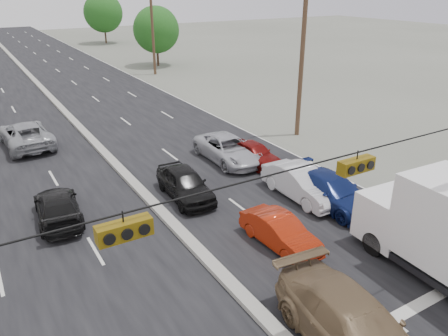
{
  "coord_description": "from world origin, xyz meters",
  "views": [
    {
      "loc": [
        -6.5,
        -6.91,
        9.66
      ],
      "look_at": [
        2.51,
        8.1,
        2.2
      ],
      "focal_mm": 35.0,
      "sensor_mm": 36.0,
      "label": 1
    }
  ],
  "objects": [
    {
      "name": "queue_car_c",
      "position": [
        5.94,
        13.32,
        0.72
      ],
      "size": [
        2.42,
        5.2,
        1.44
      ],
      "primitive_type": "imported",
      "rotation": [
        0.0,
        0.0,
        -0.01
      ],
      "color": "#AEAFB6",
      "rests_on": "ground"
    },
    {
      "name": "queue_car_e",
      "position": [
        7.0,
        12.15,
        0.64
      ],
      "size": [
        1.69,
        3.82,
        1.28
      ],
      "primitive_type": "imported",
      "rotation": [
        0.0,
        0.0,
        0.05
      ],
      "color": "maroon",
      "rests_on": "ground"
    },
    {
      "name": "red_sedan",
      "position": [
        3.0,
        4.63,
        0.62
      ],
      "size": [
        1.52,
        3.82,
        1.24
      ],
      "primitive_type": "imported",
      "rotation": [
        0.0,
        0.0,
        0.06
      ],
      "color": "#A5210A",
      "rests_on": "ground"
    },
    {
      "name": "queue_car_a",
      "position": [
        1.67,
        10.34,
        0.74
      ],
      "size": [
        2.01,
        4.42,
        1.47
      ],
      "primitive_type": "imported",
      "rotation": [
        0.0,
        0.0,
        -0.06
      ],
      "color": "black",
      "rests_on": "ground"
    },
    {
      "name": "tree_right_far",
      "position": [
        16.0,
        70.0,
        4.96
      ],
      "size": [
        6.4,
        6.4,
        8.16
      ],
      "color": "#382619",
      "rests_on": "ground"
    },
    {
      "name": "oncoming_far",
      "position": [
        -3.79,
        22.01,
        0.8
      ],
      "size": [
        2.94,
        5.87,
        1.59
      ],
      "primitive_type": "imported",
      "rotation": [
        0.0,
        0.0,
        3.19
      ],
      "color": "#93959A",
      "rests_on": "ground"
    },
    {
      "name": "utility_pole_right_c",
      "position": [
        12.5,
        40.0,
        5.11
      ],
      "size": [
        1.6,
        0.3,
        10.0
      ],
      "color": "#422D1E",
      "rests_on": "ground"
    },
    {
      "name": "queue_car_d",
      "position": [
        7.12,
        6.12,
        0.74
      ],
      "size": [
        2.16,
        5.13,
        1.48
      ],
      "primitive_type": "imported",
      "rotation": [
        0.0,
        0.0,
        0.02
      ],
      "color": "navy",
      "rests_on": "ground"
    },
    {
      "name": "tan_sedan",
      "position": [
        1.4,
        -0.77,
        0.83
      ],
      "size": [
        2.88,
        5.92,
        1.66
      ],
      "primitive_type": "imported",
      "rotation": [
        0.0,
        0.0,
        -0.1
      ],
      "color": "brown",
      "rests_on": "ground"
    },
    {
      "name": "tree_right_mid",
      "position": [
        15.0,
        45.0,
        4.34
      ],
      "size": [
        5.6,
        5.6,
        7.14
      ],
      "color": "#382619",
      "rests_on": "ground"
    },
    {
      "name": "center_median",
      "position": [
        0.0,
        30.0,
        0.1
      ],
      "size": [
        0.5,
        160.0,
        0.2
      ],
      "primitive_type": "cube",
      "color": "gray",
      "rests_on": "ground"
    },
    {
      "name": "oncoming_near",
      "position": [
        -4.07,
        11.21,
        0.64
      ],
      "size": [
        2.19,
        4.55,
        1.28
      ],
      "primitive_type": "imported",
      "rotation": [
        0.0,
        0.0,
        3.05
      ],
      "color": "black",
      "rests_on": "ground"
    },
    {
      "name": "utility_pole_right_b",
      "position": [
        12.5,
        15.0,
        5.11
      ],
      "size": [
        1.6,
        0.3,
        10.0
      ],
      "color": "#422D1E",
      "rests_on": "ground"
    },
    {
      "name": "road_surface",
      "position": [
        0.0,
        30.0,
        0.0
      ],
      "size": [
        20.0,
        160.0,
        0.02
      ],
      "primitive_type": "cube",
      "color": "black",
      "rests_on": "ground"
    },
    {
      "name": "queue_car_b",
      "position": [
        6.48,
        7.45,
        0.76
      ],
      "size": [
        1.66,
        4.63,
        1.52
      ],
      "primitive_type": "imported",
      "rotation": [
        0.0,
        0.0,
        -0.01
      ],
      "color": "silver",
      "rests_on": "ground"
    },
    {
      "name": "traffic_signals",
      "position": [
        1.4,
        0.0,
        5.49
      ],
      "size": [
        25.0,
        0.3,
        0.54
      ],
      "color": "black",
      "rests_on": "ground"
    }
  ]
}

